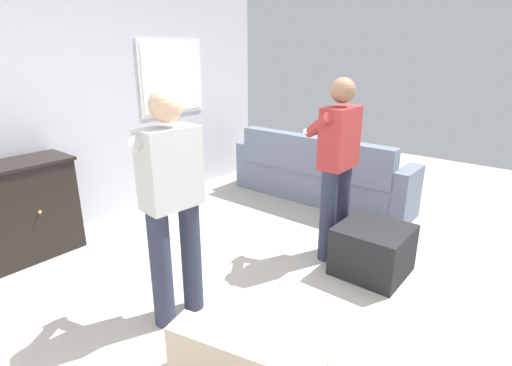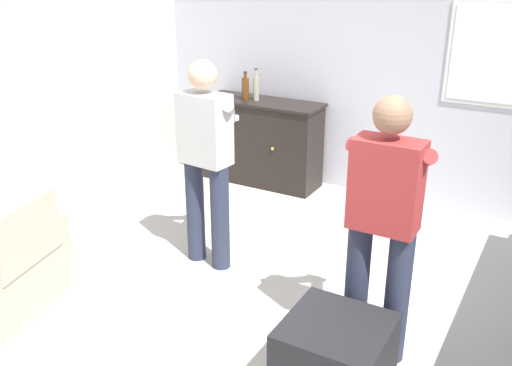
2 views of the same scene
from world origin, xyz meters
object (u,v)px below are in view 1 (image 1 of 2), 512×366
Objects in this scene: ottoman at (373,250)px; person_standing_right at (337,161)px; person_standing_left at (171,198)px; couch at (318,176)px.

person_standing_right reaches higher than ottoman.
person_standing_left and person_standing_right have the same top height.
person_standing_left is (-1.48, 0.88, 0.72)m from ottoman.
person_standing_left is 1.00× the size of person_standing_right.
couch reaches higher than ottoman.
ottoman is at bearing -133.64° from couch.
couch is at bearing 46.36° from ottoman.
couch is 1.54m from person_standing_right.
person_standing_left is (-2.71, -0.41, 0.59)m from couch.
ottoman is 0.35× the size of person_standing_right.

